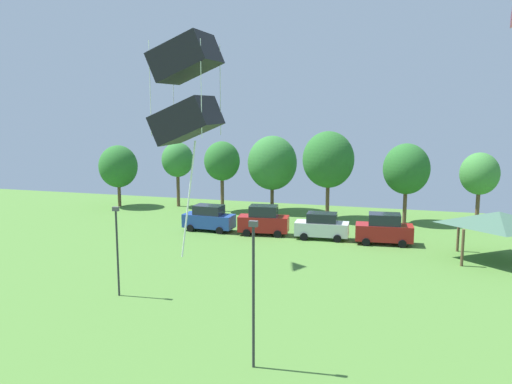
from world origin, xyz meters
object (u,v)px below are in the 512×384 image
object	(u,v)px
parked_car_rightmost_in_row	(384,229)
light_post_0	(117,245)
treeline_tree_5	(406,169)
treeline_tree_0	(118,166)
treeline_tree_2	(222,161)
treeline_tree_1	(178,160)
treeline_tree_3	(272,163)
parked_car_third_from_left	(322,226)
parked_car_leftmost	(209,218)
park_pavilion	(499,219)
treeline_tree_6	(480,174)
treeline_tree_4	(328,160)
light_post_1	(253,286)
parked_car_second_from_left	(263,221)
kite_flying_8	(186,90)

from	to	relation	value
parked_car_rightmost_in_row	light_post_0	distance (m)	21.90
treeline_tree_5	treeline_tree_0	bearing A→B (deg)	179.93
treeline_tree_2	treeline_tree_5	bearing A→B (deg)	-1.70
light_post_0	treeline_tree_1	bearing A→B (deg)	107.25
light_post_0	treeline_tree_3	size ratio (longest dim) A/B	0.67
parked_car_third_from_left	parked_car_leftmost	bearing A→B (deg)	175.63
park_pavilion	treeline_tree_0	size ratio (longest dim) A/B	0.94
light_post_0	treeline_tree_6	bearing A→B (deg)	49.24
treeline_tree_3	treeline_tree_6	world-z (taller)	treeline_tree_3
parked_car_leftmost	treeline_tree_4	size ratio (longest dim) A/B	0.53
parked_car_rightmost_in_row	treeline_tree_4	distance (m)	11.26
treeline_tree_0	treeline_tree_1	distance (m)	6.52
treeline_tree_2	light_post_1	bearing A→B (deg)	-68.17
parked_car_leftmost	parked_car_second_from_left	size ratio (longest dim) A/B	1.03
park_pavilion	treeline_tree_2	bearing A→B (deg)	154.40
treeline_tree_4	park_pavilion	bearing A→B (deg)	-38.83
treeline_tree_0	treeline_tree_6	bearing A→B (deg)	0.47
parked_car_third_from_left	light_post_0	distance (m)	19.23
kite_flying_8	park_pavilion	xyz separation A→B (m)	(12.43, 26.03, -8.35)
parked_car_rightmost_in_row	light_post_1	size ratio (longest dim) A/B	0.73
treeline_tree_1	parked_car_rightmost_in_row	bearing A→B (deg)	-25.16
parked_car_second_from_left	light_post_0	bearing A→B (deg)	-110.53
treeline_tree_5	light_post_0	bearing A→B (deg)	-121.78
treeline_tree_4	parked_car_leftmost	bearing A→B (deg)	-139.45
kite_flying_8	light_post_0	xyz separation A→B (m)	(-9.77, 12.18, -8.40)
park_pavilion	treeline_tree_6	xyz separation A→B (m)	(-0.11, 11.78, 1.77)
treeline_tree_1	treeline_tree_5	size ratio (longest dim) A/B	0.94
light_post_1	treeline_tree_5	size ratio (longest dim) A/B	0.84
park_pavilion	treeline_tree_4	size ratio (longest dim) A/B	0.74
parked_car_leftmost	light_post_0	size ratio (longest dim) A/B	0.87
treeline_tree_3	light_post_1	bearing A→B (deg)	-76.85
park_pavilion	treeline_tree_2	size ratio (longest dim) A/B	0.86
parked_car_rightmost_in_row	park_pavilion	world-z (taller)	park_pavilion
light_post_1	parked_car_rightmost_in_row	bearing A→B (deg)	79.57
kite_flying_8	treeline_tree_4	size ratio (longest dim) A/B	0.77
parked_car_second_from_left	light_post_0	size ratio (longest dim) A/B	0.84
parked_car_leftmost	parked_car_rightmost_in_row	xyz separation A→B (m)	(15.16, -0.48, 0.08)
parked_car_rightmost_in_row	treeline_tree_2	size ratio (longest dim) A/B	0.63
light_post_0	light_post_1	xyz separation A→B (m)	(10.04, -6.24, 0.55)
parked_car_rightmost_in_row	light_post_1	xyz separation A→B (m)	(-4.19, -22.79, 2.36)
parked_car_rightmost_in_row	kite_flying_8	bearing A→B (deg)	-103.37
treeline_tree_2	parked_car_second_from_left	bearing A→B (deg)	-52.21
parked_car_third_from_left	park_pavilion	distance (m)	13.50
treeline_tree_0	treeline_tree_2	size ratio (longest dim) A/B	0.92
parked_car_rightmost_in_row	treeline_tree_4	xyz separation A→B (m)	(-5.85, 8.44, 4.62)
treeline_tree_2	light_post_0	bearing A→B (deg)	-83.78
parked_car_second_from_left	treeline_tree_6	distance (m)	20.31
parked_car_second_from_left	treeline_tree_1	bearing A→B (deg)	133.84
parked_car_second_from_left	parked_car_third_from_left	distance (m)	5.06
park_pavilion	treeline_tree_6	bearing A→B (deg)	90.54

